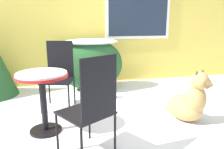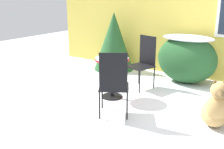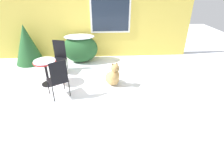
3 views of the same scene
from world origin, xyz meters
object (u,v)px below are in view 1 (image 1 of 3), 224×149
patio_chair_far_side (91,105)px  dog (189,102)px  patio_table (43,87)px  patio_chair_near_table (59,73)px

patio_chair_far_side → dog: (1.40, 0.52, -0.28)m
patio_chair_far_side → dog: size_ratio=1.41×
patio_table → dog: (1.89, -0.15, -0.31)m
patio_table → dog: bearing=-4.6°
patio_chair_near_table → dog: 1.98m
patio_table → patio_chair_near_table: size_ratio=0.72×
patio_chair_near_table → patio_table: bearing=-88.1°
dog → patio_chair_far_side: bearing=177.8°
patio_table → patio_chair_near_table: (0.19, 0.82, -0.03)m
patio_table → patio_chair_near_table: patio_chair_near_table is taller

